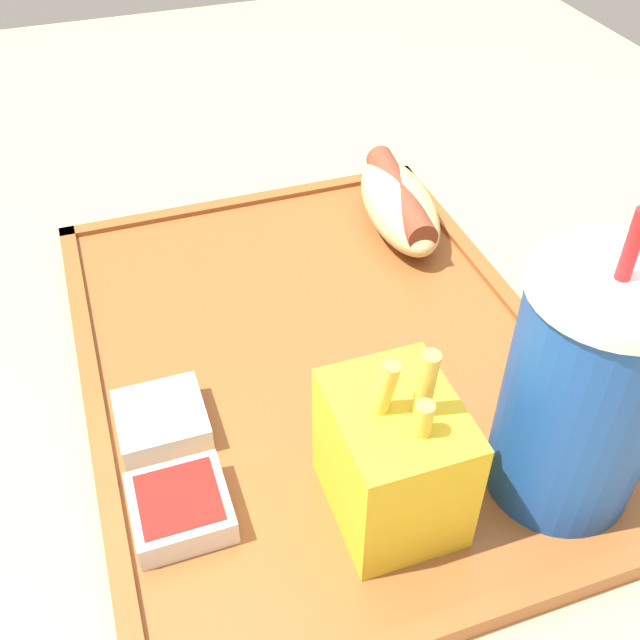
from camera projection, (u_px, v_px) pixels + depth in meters
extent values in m
cube|color=tan|center=(311.00, 592.00, 0.79)|extent=(1.31, 1.08, 0.78)
cube|color=brown|center=(320.00, 359.00, 0.50)|extent=(0.40, 0.30, 0.01)
cube|color=brown|center=(94.00, 406.00, 0.46)|extent=(0.40, 0.01, 0.00)
cube|color=brown|center=(515.00, 305.00, 0.53)|extent=(0.40, 0.01, 0.00)
cube|color=brown|center=(245.00, 201.00, 0.63)|extent=(0.01, 0.30, 0.00)
cube|color=brown|center=(453.00, 621.00, 0.35)|extent=(0.01, 0.30, 0.00)
cylinder|color=#194CA5|center=(582.00, 396.00, 0.37)|extent=(0.08, 0.08, 0.13)
cylinder|color=white|center=(619.00, 285.00, 0.33)|extent=(0.08, 0.08, 0.01)
cylinder|color=red|center=(633.00, 245.00, 0.31)|extent=(0.01, 0.01, 0.03)
ellipsoid|color=#DBB270|center=(399.00, 205.00, 0.59)|extent=(0.14, 0.07, 0.04)
cylinder|color=brown|center=(400.00, 195.00, 0.59)|extent=(0.12, 0.04, 0.02)
cube|color=gold|center=(393.00, 459.00, 0.38)|extent=(0.08, 0.06, 0.08)
cylinder|color=gold|center=(418.00, 451.00, 0.35)|extent=(0.01, 0.01, 0.07)
cylinder|color=gold|center=(377.00, 413.00, 0.36)|extent=(0.02, 0.02, 0.07)
cylinder|color=gold|center=(422.00, 413.00, 0.36)|extent=(0.02, 0.01, 0.08)
cube|color=silver|center=(162.00, 420.00, 0.44)|extent=(0.05, 0.05, 0.02)
cube|color=white|center=(160.00, 411.00, 0.43)|extent=(0.04, 0.04, 0.00)
cube|color=silver|center=(181.00, 508.00, 0.39)|extent=(0.05, 0.05, 0.02)
cube|color=#B21914|center=(179.00, 499.00, 0.39)|extent=(0.04, 0.04, 0.00)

